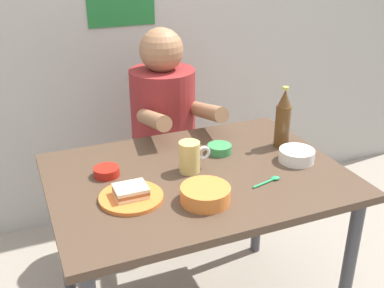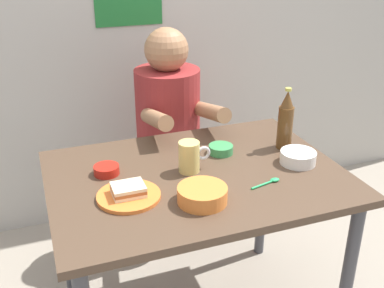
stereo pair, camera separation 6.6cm
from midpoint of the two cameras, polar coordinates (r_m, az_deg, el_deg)
dining_table at (r=1.80m, az=1.61°, el=-6.25°), size 1.10×0.80×0.74m
stool at (r=2.48m, az=-2.03°, el=-4.78°), size 0.34×0.34×0.45m
person_seated at (r=2.30m, az=-2.09°, el=4.17°), size 0.33×0.56×0.72m
plate_orange at (r=1.60m, az=-6.63°, el=-6.39°), size 0.22×0.22×0.01m
sandwich at (r=1.59m, az=-6.67°, el=-5.62°), size 0.11×0.09×0.04m
beer_mug at (r=1.74m, az=0.80°, el=-1.58°), size 0.13×0.08×0.12m
beer_bottle at (r=1.96m, az=12.39°, el=2.75°), size 0.06×0.06×0.26m
soup_bowl_orange at (r=1.56m, az=2.49°, el=-6.18°), size 0.17×0.17×0.05m
sambal_bowl_red at (r=1.76m, az=-9.43°, el=-3.13°), size 0.10×0.10×0.03m
dip_bowl_green at (r=1.90m, az=4.55°, el=-0.62°), size 0.10×0.10×0.03m
rice_bowl_white at (r=1.87m, az=13.90°, el=-1.55°), size 0.14×0.14×0.05m
spoon at (r=1.71m, az=10.68°, el=-4.59°), size 0.13×0.04×0.01m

